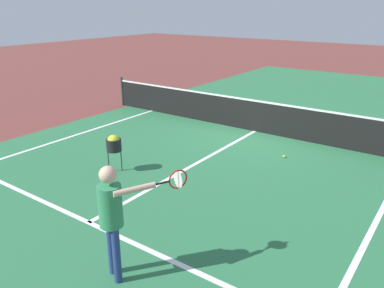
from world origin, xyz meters
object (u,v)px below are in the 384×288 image
Objects in this scene: net at (256,116)px; tennis_ball_near_net at (284,156)px; ball_hopper at (114,144)px; player_near at (113,210)px.

tennis_ball_near_net is at bearing -43.82° from net.
tennis_ball_near_net is at bearing 47.08° from ball_hopper.
ball_hopper reaches higher than tennis_ball_near_net.
ball_hopper is at bearing -105.40° from net.
net reaches higher than tennis_ball_near_net.
net is at bearing 74.60° from ball_hopper.
player_near is 25.62× the size of tennis_ball_near_net.
ball_hopper is (-2.70, 2.56, -0.38)m from player_near.
net is at bearing 136.18° from tennis_ball_near_net.
player_near is at bearing -43.49° from ball_hopper.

